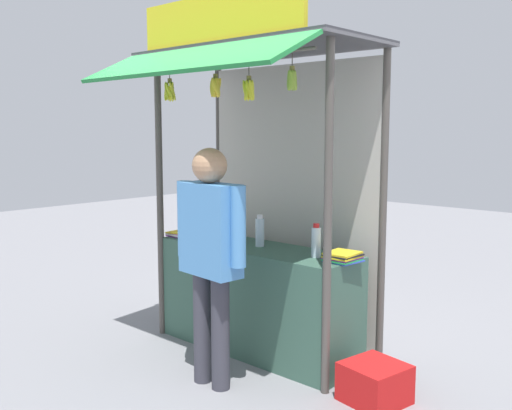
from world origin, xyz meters
TOP-DOWN VIEW (x-y plane):
  - ground_plane at (0.00, 0.00)m, footprint 20.00×20.00m
  - stall_counter at (0.00, 0.00)m, footprint 1.83×0.55m
  - stall_structure at (0.00, 0.15)m, footprint 2.03×1.48m
  - water_bottle_back_right at (-0.27, 0.11)m, footprint 0.07×0.07m
  - water_bottle_right at (0.61, 0.01)m, footprint 0.07×0.07m
  - water_bottle_front_right at (0.02, 0.03)m, footprint 0.07×0.07m
  - magazine_stack_mid_right at (0.85, 0.02)m, footprint 0.24×0.27m
  - magazine_stack_center at (-0.83, -0.09)m, footprint 0.25×0.26m
  - banana_bunch_inner_right at (-0.08, -0.38)m, footprint 0.11×0.10m
  - banana_bunch_rightmost at (-0.63, -0.38)m, footprint 0.12×0.11m
  - banana_bunch_inner_left at (0.27, -0.38)m, footprint 0.10×0.10m
  - banana_bunch_leftmost at (0.67, -0.38)m, footprint 0.09×0.09m
  - vendor_person at (0.22, -0.73)m, footprint 0.66×0.26m
  - plastic_crate at (1.25, -0.16)m, footprint 0.45×0.45m

SIDE VIEW (x-z plane):
  - ground_plane at x=0.00m, z-range 0.00..0.00m
  - plastic_crate at x=1.25m, z-range 0.00..0.27m
  - stall_counter at x=0.00m, z-range 0.00..0.90m
  - magazine_stack_center at x=-0.83m, z-range 0.90..0.94m
  - magazine_stack_mid_right at x=0.85m, z-range 0.90..0.97m
  - water_bottle_back_right at x=-0.27m, z-range 0.89..1.12m
  - water_bottle_right at x=0.61m, z-range 0.89..1.15m
  - water_bottle_front_right at x=0.02m, z-range 0.89..1.15m
  - vendor_person at x=0.22m, z-range 0.18..1.92m
  - stall_structure at x=0.00m, z-range 0.28..3.15m
  - banana_bunch_inner_left at x=0.27m, z-range 2.00..2.31m
  - banana_bunch_rightmost at x=-0.63m, z-range 2.04..2.33m
  - banana_bunch_inner_right at x=-0.08m, z-range 2.05..2.33m
  - banana_bunch_leftmost at x=0.67m, z-range 2.07..2.33m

